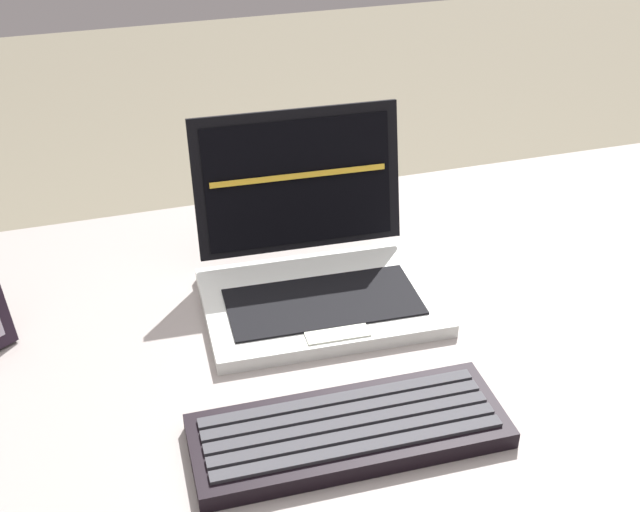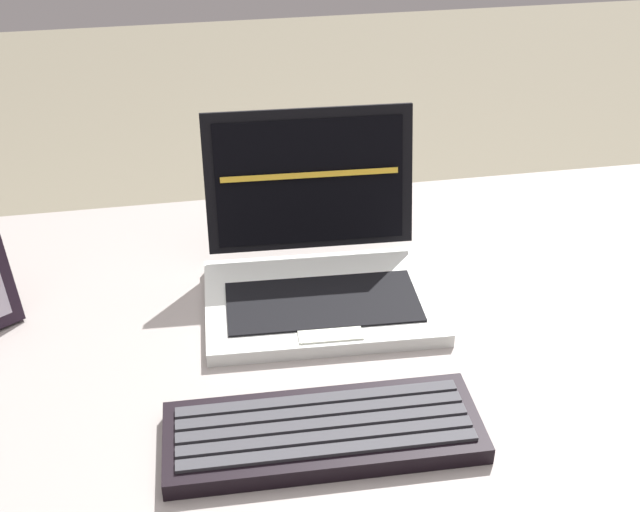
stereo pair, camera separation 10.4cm
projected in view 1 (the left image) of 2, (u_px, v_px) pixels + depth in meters
The scene contains 3 objects.
desk at pixel (393, 368), 1.10m from camera, with size 1.46×0.81×0.73m.
laptop_front at pixel (314, 265), 1.11m from camera, with size 0.32×0.27×0.22m.
external_keyboard at pixel (349, 430), 0.89m from camera, with size 0.34×0.13×0.03m.
Camera 1 is at (-0.34, -0.79, 1.37)m, focal length 46.31 mm.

